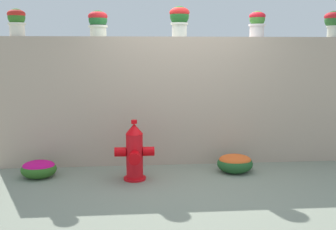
{
  "coord_description": "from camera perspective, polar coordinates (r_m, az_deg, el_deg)",
  "views": [
    {
      "loc": [
        -0.71,
        -5.17,
        1.76
      ],
      "look_at": [
        -0.22,
        0.72,
        0.79
      ],
      "focal_mm": 42.34,
      "sensor_mm": 36.0,
      "label": 1
    }
  ],
  "objects": [
    {
      "name": "potted_plant_2",
      "position": [
        6.13,
        1.66,
        13.77
      ],
      "size": [
        0.3,
        0.3,
        0.45
      ],
      "color": "silver",
      "rests_on": "stone_wall"
    },
    {
      "name": "ground_plane",
      "position": [
        5.51,
        2.94,
        -9.33
      ],
      "size": [
        24.0,
        24.0,
        0.0
      ],
      "primitive_type": "plane",
      "color": "gray"
    },
    {
      "name": "potted_plant_4",
      "position": [
        6.85,
        22.73,
        12.43
      ],
      "size": [
        0.29,
        0.29,
        0.41
      ],
      "color": "silver",
      "rests_on": "stone_wall"
    },
    {
      "name": "fire_hydrant",
      "position": [
        5.43,
        -4.84,
        -5.49
      ],
      "size": [
        0.54,
        0.44,
        0.83
      ],
      "color": "red",
      "rests_on": "ground"
    },
    {
      "name": "flower_bush_left",
      "position": [
        5.87,
        -18.11,
        -7.31
      ],
      "size": [
        0.49,
        0.44,
        0.25
      ],
      "color": "#2C5E1F",
      "rests_on": "ground"
    },
    {
      "name": "potted_plant_1",
      "position": [
        6.16,
        -10.06,
        13.11
      ],
      "size": [
        0.29,
        0.29,
        0.39
      ],
      "color": "silver",
      "rests_on": "stone_wall"
    },
    {
      "name": "stone_wall",
      "position": [
        6.18,
        1.87,
        2.06
      ],
      "size": [
        5.57,
        0.33,
        1.96
      ],
      "primitive_type": "cube",
      "color": "tan",
      "rests_on": "ground"
    },
    {
      "name": "potted_plant_0",
      "position": [
        6.36,
        -20.96,
        12.66
      ],
      "size": [
        0.26,
        0.26,
        0.4
      ],
      "color": "silver",
      "rests_on": "stone_wall"
    },
    {
      "name": "potted_plant_3",
      "position": [
        6.37,
        12.71,
        12.94
      ],
      "size": [
        0.26,
        0.26,
        0.39
      ],
      "color": "silver",
      "rests_on": "stone_wall"
    },
    {
      "name": "flower_bush_right",
      "position": [
        5.89,
        9.61,
        -6.77
      ],
      "size": [
        0.52,
        0.47,
        0.27
      ],
      "color": "#215225",
      "rests_on": "ground"
    }
  ]
}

